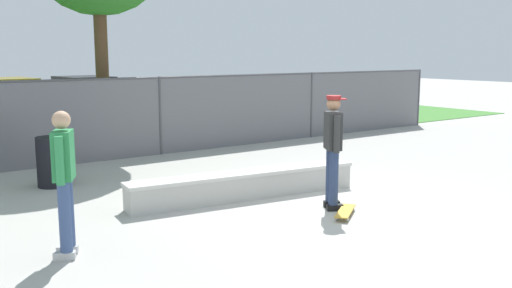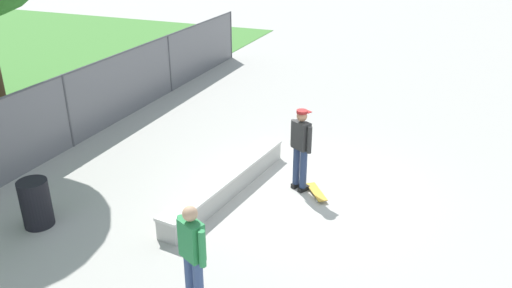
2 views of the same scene
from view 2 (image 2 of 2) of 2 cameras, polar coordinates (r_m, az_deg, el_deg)
name	(u,v)px [view 2 (image 2 of 2)]	position (r m, az deg, el deg)	size (l,w,h in m)	color
ground_plane	(306,191)	(11.03, 5.74, -5.33)	(80.00, 80.00, 0.00)	#ADAAA3
concrete_ledge	(227,183)	(10.80, -3.27, -4.47)	(4.27, 1.01, 0.47)	#B7B5AD
skateboarder	(301,146)	(10.62, 5.10, -0.26)	(0.41, 0.53, 1.84)	black
skateboard	(317,192)	(10.87, 6.88, -5.42)	(0.77, 0.63, 0.09)	gold
chainlink_fence	(67,108)	(13.54, -20.59, 3.81)	(19.85, 0.07, 1.93)	#4C4C51
bystander	(192,256)	(7.42, -7.21, -12.44)	(0.40, 0.55, 1.82)	beige
trash_bin	(36,203)	(10.47, -23.69, -6.18)	(0.56, 0.56, 0.95)	black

